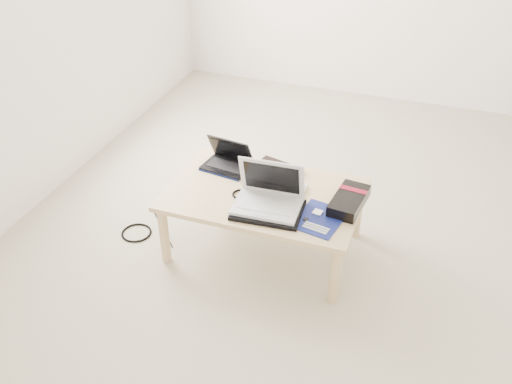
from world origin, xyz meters
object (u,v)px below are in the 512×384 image
(white_laptop, at_px, (269,196))
(gpu_box, at_px, (349,201))
(netbook, at_px, (228,161))
(coffee_table, at_px, (264,200))

(white_laptop, height_order, gpu_box, white_laptop)
(netbook, bearing_deg, gpu_box, -11.37)
(coffee_table, distance_m, netbook, 0.36)
(white_laptop, bearing_deg, coffee_table, 119.16)
(coffee_table, height_order, white_laptop, white_laptop)
(coffee_table, bearing_deg, white_laptop, -60.84)
(netbook, bearing_deg, white_laptop, -40.70)
(coffee_table, distance_m, gpu_box, 0.49)
(coffee_table, relative_size, netbook, 3.63)
(coffee_table, xyz_separation_m, white_laptop, (0.07, -0.12, 0.12))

